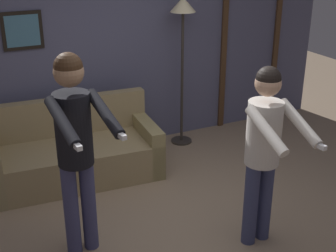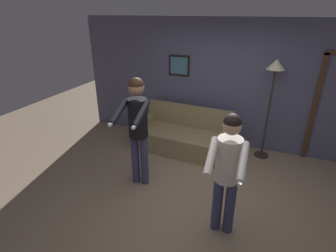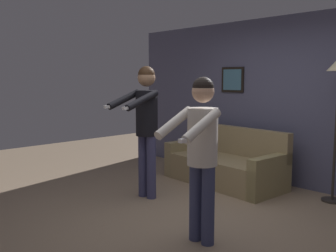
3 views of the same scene
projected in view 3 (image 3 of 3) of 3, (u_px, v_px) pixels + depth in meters
The scene contains 5 objects.
ground_plane at pixel (193, 218), 4.44m from camera, with size 12.00×12.00×0.00m, color gray.
back_wall_assembly at pixel (288, 101), 5.72m from camera, with size 6.40×0.10×2.60m.
couch at pixel (225, 166), 5.92m from camera, with size 1.96×0.99×0.87m.
person_standing_left at pixel (146, 118), 5.09m from camera, with size 0.48×0.76×1.82m.
person_standing_right at pixel (201, 145), 3.66m from camera, with size 0.45×0.67×1.66m.
Camera 3 is at (2.88, -3.17, 1.64)m, focal length 40.00 mm.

